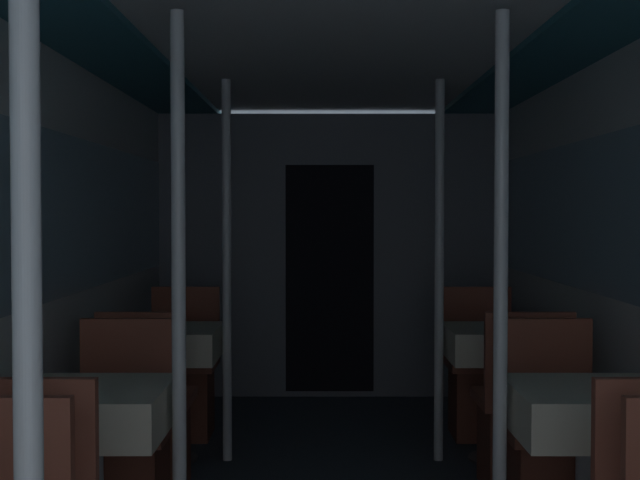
% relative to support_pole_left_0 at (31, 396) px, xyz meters
% --- Properties ---
extents(wall_left, '(0.05, 7.82, 2.06)m').
position_rel_support_pole_left_0_xyz_m(wall_left, '(-0.69, 1.88, 0.05)').
color(wall_left, silver).
rests_on(wall_left, ground_plane).
extents(ceiling_panel, '(2.53, 7.82, 0.07)m').
position_rel_support_pole_left_0_xyz_m(ceiling_panel, '(0.57, 1.88, 1.07)').
color(ceiling_panel, silver).
rests_on(ceiling_panel, wall_left).
extents(bulkhead_far, '(2.48, 0.09, 2.06)m').
position_rel_support_pole_left_0_xyz_m(bulkhead_far, '(0.57, 4.97, -0.00)').
color(bulkhead_far, slate).
rests_on(bulkhead_far, ground_plane).
extents(support_pole_left_0, '(0.05, 0.05, 2.06)m').
position_rel_support_pole_left_0_xyz_m(support_pole_left_0, '(0.00, 0.00, 0.00)').
color(support_pole_left_0, silver).
rests_on(support_pole_left_0, ground_plane).
extents(dining_table_left_1, '(0.57, 0.57, 0.72)m').
position_rel_support_pole_left_0_xyz_m(dining_table_left_1, '(-0.33, 1.64, -0.44)').
color(dining_table_left_1, '#4C4C51').
rests_on(dining_table_left_1, ground_plane).
extents(chair_left_far_1, '(0.42, 0.42, 0.88)m').
position_rel_support_pole_left_0_xyz_m(chair_left_far_1, '(-0.33, 2.16, -0.74)').
color(chair_left_far_1, brown).
rests_on(chair_left_far_1, ground_plane).
extents(support_pole_left_1, '(0.05, 0.05, 2.06)m').
position_rel_support_pole_left_0_xyz_m(support_pole_left_1, '(0.00, 1.64, 0.00)').
color(support_pole_left_1, silver).
rests_on(support_pole_left_1, ground_plane).
extents(dining_table_left_2, '(0.57, 0.57, 0.72)m').
position_rel_support_pole_left_0_xyz_m(dining_table_left_2, '(-0.33, 3.27, -0.44)').
color(dining_table_left_2, '#4C4C51').
rests_on(dining_table_left_2, ground_plane).
extents(chair_left_near_2, '(0.42, 0.42, 0.88)m').
position_rel_support_pole_left_0_xyz_m(chair_left_near_2, '(-0.33, 2.75, -0.74)').
color(chair_left_near_2, brown).
rests_on(chair_left_near_2, ground_plane).
extents(chair_left_far_2, '(0.42, 0.42, 0.88)m').
position_rel_support_pole_left_0_xyz_m(chair_left_far_2, '(-0.33, 3.80, -0.74)').
color(chair_left_far_2, brown).
rests_on(chair_left_far_2, ground_plane).
extents(support_pole_left_2, '(0.05, 0.05, 2.06)m').
position_rel_support_pole_left_0_xyz_m(support_pole_left_2, '(0.00, 3.27, 0.00)').
color(support_pole_left_2, silver).
rests_on(support_pole_left_2, ground_plane).
extents(dining_table_right_1, '(0.57, 0.57, 0.72)m').
position_rel_support_pole_left_0_xyz_m(dining_table_right_1, '(1.48, 1.64, -0.44)').
color(dining_table_right_1, '#4C4C51').
rests_on(dining_table_right_1, ground_plane).
extents(chair_right_far_1, '(0.42, 0.42, 0.88)m').
position_rel_support_pole_left_0_xyz_m(chair_right_far_1, '(1.48, 2.16, -0.74)').
color(chair_right_far_1, brown).
rests_on(chair_right_far_1, ground_plane).
extents(support_pole_right_1, '(0.05, 0.05, 2.06)m').
position_rel_support_pole_left_0_xyz_m(support_pole_right_1, '(1.15, 1.64, 0.00)').
color(support_pole_right_1, silver).
rests_on(support_pole_right_1, ground_plane).
extents(dining_table_right_2, '(0.57, 0.57, 0.72)m').
position_rel_support_pole_left_0_xyz_m(dining_table_right_2, '(1.48, 3.27, -0.44)').
color(dining_table_right_2, '#4C4C51').
rests_on(dining_table_right_2, ground_plane).
extents(chair_right_near_2, '(0.42, 0.42, 0.88)m').
position_rel_support_pole_left_0_xyz_m(chair_right_near_2, '(1.48, 2.75, -0.74)').
color(chair_right_near_2, brown).
rests_on(chair_right_near_2, ground_plane).
extents(chair_right_far_2, '(0.42, 0.42, 0.88)m').
position_rel_support_pole_left_0_xyz_m(chair_right_far_2, '(1.48, 3.80, -0.74)').
color(chair_right_far_2, brown).
rests_on(chair_right_far_2, ground_plane).
extents(support_pole_right_2, '(0.05, 0.05, 2.06)m').
position_rel_support_pole_left_0_xyz_m(support_pole_right_2, '(1.15, 3.27, 0.00)').
color(support_pole_right_2, silver).
rests_on(support_pole_right_2, ground_plane).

